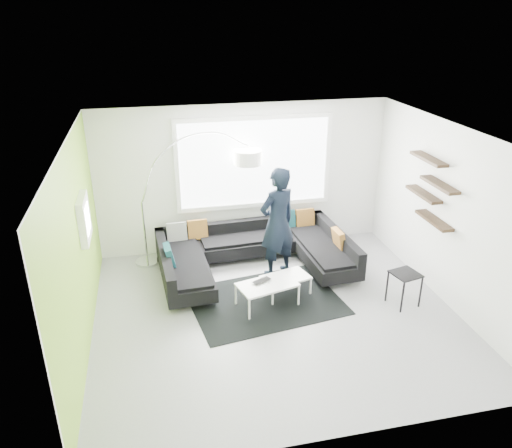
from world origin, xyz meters
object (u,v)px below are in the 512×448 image
Objects in this scene: arc_lamp at (142,203)px; side_table at (404,289)px; laptop at (263,282)px; person at (277,223)px; coffee_table at (277,289)px; sectional_sofa at (255,255)px.

side_table is at bearing -30.42° from arc_lamp.
laptop is at bearing 167.60° from side_table.
arc_lamp is 4.29× the size of side_table.
person is at bearing -22.05° from arc_lamp.
coffee_table is 0.60× the size of person.
coffee_table is at bearing 163.82° from side_table.
laptop is at bearing -175.82° from coffee_table.
coffee_table is 0.33m from laptop.
laptop reaches higher than coffee_table.
arc_lamp reaches higher than sectional_sofa.
side_table is at bearing 116.98° from person.
arc_lamp reaches higher than coffee_table.
sectional_sofa reaches higher than laptop.
side_table is at bearing -40.27° from sectional_sofa.
laptop is (-0.10, -1.09, 0.08)m from sectional_sofa.
coffee_table is (0.14, -1.01, -0.12)m from sectional_sofa.
side_table is at bearing -30.94° from coffee_table.
side_table is at bearing -39.16° from laptop.
arc_lamp is (-1.89, 0.73, 0.88)m from sectional_sofa.
side_table is 1.50× the size of laptop.
sectional_sofa is 9.20× the size of laptop.
sectional_sofa is 1.10m from laptop.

